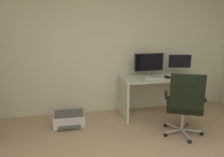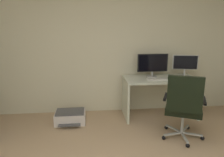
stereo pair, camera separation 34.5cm
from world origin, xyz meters
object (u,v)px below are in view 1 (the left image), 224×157
at_px(office_chair, 185,102).
at_px(printer, 69,119).
at_px(keyboard, 154,78).
at_px(monitor_secondary, 179,62).
at_px(computer_mouse, 167,77).
at_px(desk, 157,87).
at_px(monitor_main, 149,63).

bearing_deg(office_chair, printer, 155.43).
bearing_deg(keyboard, printer, -175.42).
height_order(office_chair, printer, office_chair).
distance_m(monitor_secondary, keyboard, 0.69).
bearing_deg(computer_mouse, desk, 125.28).
bearing_deg(monitor_main, office_chair, -80.00).
relative_size(desk, keyboard, 3.85).
xyz_separation_m(monitor_secondary, printer, (-2.12, -0.24, -0.86)).
xyz_separation_m(monitor_secondary, computer_mouse, (-0.35, -0.23, -0.22)).
bearing_deg(printer, keyboard, 0.15).
bearing_deg(office_chair, keyboard, 102.01).
height_order(desk, computer_mouse, computer_mouse).
distance_m(keyboard, office_chair, 0.81).
height_order(desk, office_chair, office_chair).
distance_m(desk, keyboard, 0.27).
height_order(desk, printer, desk).
bearing_deg(monitor_secondary, keyboard, -158.53).
height_order(keyboard, printer, keyboard).
relative_size(office_chair, printer, 1.95).
height_order(keyboard, computer_mouse, computer_mouse).
distance_m(desk, monitor_main, 0.48).
bearing_deg(monitor_secondary, office_chair, -113.58).
relative_size(desk, printer, 2.53).
xyz_separation_m(keyboard, printer, (-1.51, -0.00, -0.64)).
distance_m(monitor_secondary, printer, 2.30).
distance_m(desk, office_chair, 0.90).
bearing_deg(monitor_secondary, monitor_main, -179.99).
relative_size(monitor_secondary, keyboard, 1.34).
relative_size(monitor_secondary, printer, 0.88).
xyz_separation_m(desk, monitor_main, (-0.13, 0.11, 0.45)).
bearing_deg(printer, monitor_main, 9.14).
relative_size(desk, monitor_main, 2.34).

